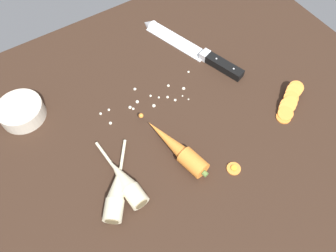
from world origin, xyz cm
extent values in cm
cube|color=#332116|center=(0.00, 0.00, -2.00)|extent=(120.00, 90.00, 4.00)
cube|color=silver|center=(18.24, 21.70, 0.25)|extent=(10.21, 20.40, 0.50)
cone|color=silver|center=(14.87, 32.38, 0.25)|extent=(4.68, 4.05, 3.96)
cube|color=silver|center=(21.24, 12.16, 1.10)|extent=(3.41, 2.79, 2.20)
cube|color=black|center=(23.20, 5.96, 1.10)|extent=(5.98, 11.33, 2.20)
sphere|color=silver|center=(22.36, 8.63, 2.20)|extent=(0.50, 0.50, 0.50)
sphere|color=silver|center=(24.04, 3.29, 2.20)|extent=(0.50, 0.50, 0.50)
cylinder|color=orange|center=(-0.65, -13.37, 2.10)|extent=(5.33, 6.85, 4.20)
cone|color=orange|center=(-2.11, -6.15, 2.10)|extent=(6.83, 15.24, 3.99)
sphere|color=orange|center=(-4.10, 3.69, 2.10)|extent=(1.20, 1.20, 1.20)
cylinder|color=#5B7F3D|center=(0.08, -16.97, 2.10)|extent=(1.37, 1.22, 1.20)
cylinder|color=beige|center=(-20.58, -13.41, 2.00)|extent=(5.90, 6.01, 4.00)
cone|color=beige|center=(-16.87, -8.36, 2.00)|extent=(7.81, 8.72, 3.80)
cylinder|color=beige|center=(-13.07, -3.18, 1.10)|extent=(5.70, 7.41, 0.70)
cylinder|color=brown|center=(-21.92, -15.23, 2.00)|extent=(2.43, 1.90, 2.80)
cylinder|color=beige|center=(-15.23, -13.19, 2.00)|extent=(4.31, 4.66, 4.00)
cone|color=beige|center=(-15.67, -7.12, 2.00)|extent=(4.36, 8.04, 3.80)
cylinder|color=beige|center=(-16.12, -0.90, 1.10)|extent=(1.31, 8.45, 0.70)
cylinder|color=brown|center=(-15.07, -15.38, 2.00)|extent=(2.81, 0.50, 2.80)
cylinder|color=orange|center=(25.87, -14.64, 0.35)|extent=(3.66, 3.66, 0.70)
cylinder|color=orange|center=(26.76, -14.19, 0.59)|extent=(3.96, 3.85, 1.96)
cylinder|color=orange|center=(27.75, -13.25, 0.84)|extent=(3.89, 3.66, 2.68)
cylinder|color=orange|center=(28.66, -12.85, 1.09)|extent=(4.18, 3.97, 2.69)
cylinder|color=orange|center=(29.43, -12.61, 1.33)|extent=(3.85, 3.63, 2.64)
cylinder|color=orange|center=(30.51, -11.79, 1.57)|extent=(3.86, 3.75, 1.99)
cylinder|color=orange|center=(31.63, -10.97, 1.82)|extent=(3.73, 3.53, 2.44)
cylinder|color=orange|center=(32.52, -10.61, 2.06)|extent=(4.11, 3.87, 2.85)
cylinder|color=orange|center=(33.29, -10.36, 2.31)|extent=(3.96, 3.83, 2.11)
cylinder|color=orange|center=(6.82, -18.84, 0.35)|extent=(3.20, 3.20, 0.70)
cylinder|color=#FF9E2B|center=(6.82, -18.84, 0.62)|extent=(1.34, 1.34, 0.16)
cylinder|color=beige|center=(-28.03, 20.59, 2.00)|extent=(11.00, 11.00, 4.00)
cylinder|color=#ABA392|center=(-28.03, 20.59, 2.48)|extent=(8.80, 8.80, 2.80)
sphere|color=silver|center=(9.29, 2.76, 0.23)|extent=(0.46, 0.46, 0.46)
sphere|color=silver|center=(-11.74, 10.92, 0.34)|extent=(0.69, 0.69, 0.69)
sphere|color=silver|center=(5.11, 6.23, 0.35)|extent=(0.71, 0.71, 0.71)
sphere|color=silver|center=(-9.47, 10.84, 0.34)|extent=(0.68, 0.68, 0.68)
sphere|color=silver|center=(-3.40, 5.48, 0.21)|extent=(0.43, 0.43, 0.43)
sphere|color=silver|center=(6.26, 4.38, 0.36)|extent=(0.72, 0.72, 0.72)
sphere|color=silver|center=(-2.20, 9.15, 0.44)|extent=(0.89, 0.89, 0.89)
sphere|color=silver|center=(7.31, 9.28, 0.38)|extent=(0.75, 0.75, 0.75)
sphere|color=silver|center=(-4.14, 7.82, 0.34)|extent=(0.68, 0.68, 0.68)
sphere|color=silver|center=(0.72, 5.80, 0.45)|extent=(0.89, 0.89, 0.89)
sphere|color=silver|center=(8.58, 4.46, 0.21)|extent=(0.43, 0.43, 0.43)
sphere|color=silver|center=(1.65, 8.96, 0.31)|extent=(0.63, 0.63, 0.63)
sphere|color=silver|center=(14.51, 10.35, 0.31)|extent=(0.62, 0.62, 0.62)
sphere|color=silver|center=(-0.69, 13.06, 0.40)|extent=(0.80, 0.80, 0.80)
sphere|color=silver|center=(10.18, 6.33, 0.43)|extent=(0.86, 0.86, 0.86)
sphere|color=silver|center=(-4.61, 8.64, 0.42)|extent=(0.84, 0.84, 0.84)
sphere|color=silver|center=(3.18, 7.36, 0.29)|extent=(0.57, 0.57, 0.57)
sphere|color=silver|center=(-10.96, 7.09, 0.39)|extent=(0.78, 0.78, 0.78)
camera|label=1|loc=(-22.63, -37.34, 69.12)|focal=35.65mm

